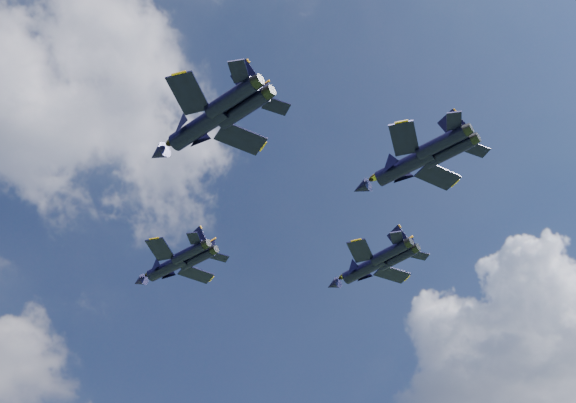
# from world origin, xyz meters

# --- Properties ---
(jet_lead) EXTENTS (10.34, 14.18, 3.39)m
(jet_lead) POSITION_xyz_m (-11.05, 14.21, 57.42)
(jet_lead) COLOR black
(jet_left) EXTENTS (12.73, 17.57, 4.18)m
(jet_left) POSITION_xyz_m (-16.16, -7.64, 59.50)
(jet_left) COLOR black
(jet_right) EXTENTS (10.67, 14.68, 3.47)m
(jet_right) POSITION_xyz_m (11.18, 3.18, 57.67)
(jet_right) COLOR black
(jet_slot) EXTENTS (11.43, 15.71, 3.75)m
(jet_slot) POSITION_xyz_m (4.98, -14.46, 57.60)
(jet_slot) COLOR black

